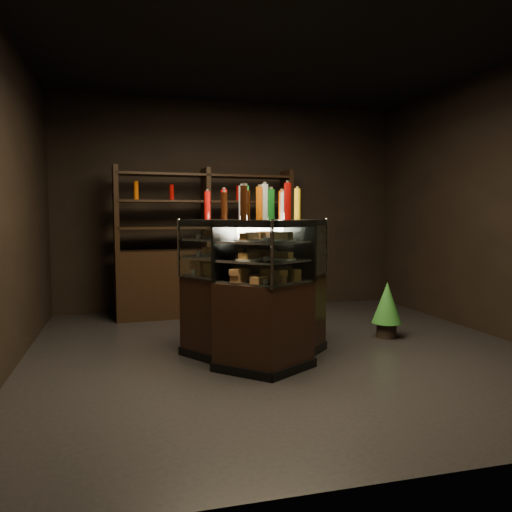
# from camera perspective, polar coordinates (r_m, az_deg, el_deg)

# --- Properties ---
(ground) EXTENTS (5.00, 5.00, 0.00)m
(ground) POSITION_cam_1_polar(r_m,az_deg,el_deg) (5.12, 3.16, -10.79)
(ground) COLOR black
(ground) RESTS_ON ground
(room_shell) EXTENTS (5.02, 5.02, 3.01)m
(room_shell) POSITION_cam_1_polar(r_m,az_deg,el_deg) (4.97, 3.26, 11.31)
(room_shell) COLOR black
(room_shell) RESTS_ON ground
(display_case) EXTENTS (1.50, 1.36, 1.33)m
(display_case) POSITION_cam_1_polar(r_m,az_deg,el_deg) (4.71, 0.35, -6.53)
(display_case) COLOR black
(display_case) RESTS_ON ground
(food_display) EXTENTS (1.11, 1.04, 0.42)m
(food_display) POSITION_cam_1_polar(r_m,az_deg,el_deg) (4.63, 0.36, 0.25)
(food_display) COLOR #C38646
(food_display) RESTS_ON display_case
(bottles_top) EXTENTS (0.95, 0.90, 0.30)m
(bottles_top) POSITION_cam_1_polar(r_m,az_deg,el_deg) (4.62, 0.36, 5.93)
(bottles_top) COLOR black
(bottles_top) RESTS_ON display_case
(potted_conifer) EXTENTS (0.33, 0.33, 0.71)m
(potted_conifer) POSITION_cam_1_polar(r_m,az_deg,el_deg) (5.77, 14.75, -5.08)
(potted_conifer) COLOR black
(potted_conifer) RESTS_ON ground
(back_shelving) EXTENTS (2.45, 0.58, 2.00)m
(back_shelving) POSITION_cam_1_polar(r_m,az_deg,el_deg) (6.87, -5.70, -1.70)
(back_shelving) COLOR black
(back_shelving) RESTS_ON ground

